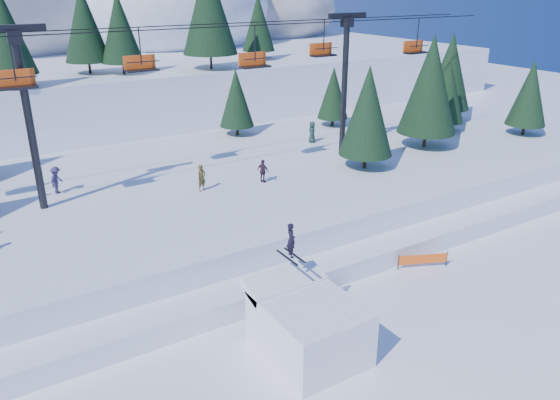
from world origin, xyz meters
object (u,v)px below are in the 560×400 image
banner_near (423,259)px  chairlift (206,75)px  banner_far (389,241)px  jump_kicker (307,324)px

banner_near → chairlift: bearing=114.3°
banner_near → banner_far: bearing=90.9°
banner_near → banner_far: same height
chairlift → banner_far: (6.22, -11.15, -8.78)m
chairlift → banner_near: (6.26, -13.85, -8.78)m
chairlift → banner_near: chairlift is taller
chairlift → jump_kicker: bearing=-101.5°
chairlift → banner_far: size_ratio=16.93×
jump_kicker → banner_far: bearing=29.3°
jump_kicker → chairlift: size_ratio=0.12×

